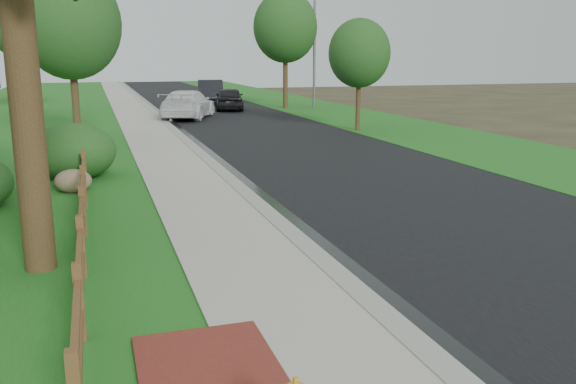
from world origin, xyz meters
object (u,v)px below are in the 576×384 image
object	(u,v)px
white_suv	(188,104)
dark_car_mid	(230,98)
streetlight	(312,35)
ranch_fence	(83,196)

from	to	relation	value
white_suv	dark_car_mid	world-z (taller)	white_suv
dark_car_mid	white_suv	bearing A→B (deg)	65.00
dark_car_mid	streetlight	size ratio (longest dim) A/B	0.52
ranch_fence	streetlight	distance (m)	30.91
white_suv	streetlight	bearing A→B (deg)	-130.90
white_suv	dark_car_mid	xyz separation A→B (m)	(3.50, 4.75, -0.05)
streetlight	white_suv	bearing A→B (deg)	-152.73
ranch_fence	streetlight	xyz separation A→B (m)	(14.95, 26.70, 4.31)
white_suv	streetlight	world-z (taller)	streetlight
dark_car_mid	streetlight	distance (m)	7.17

